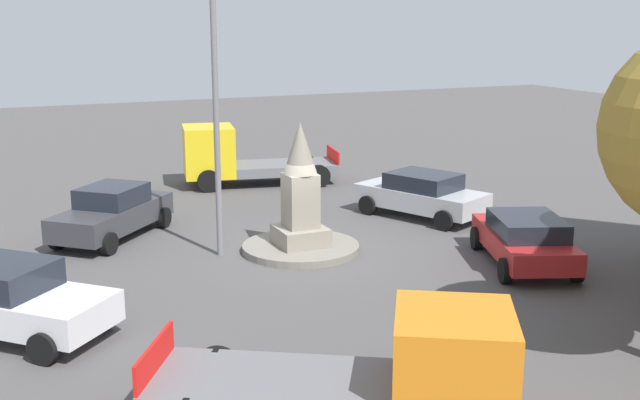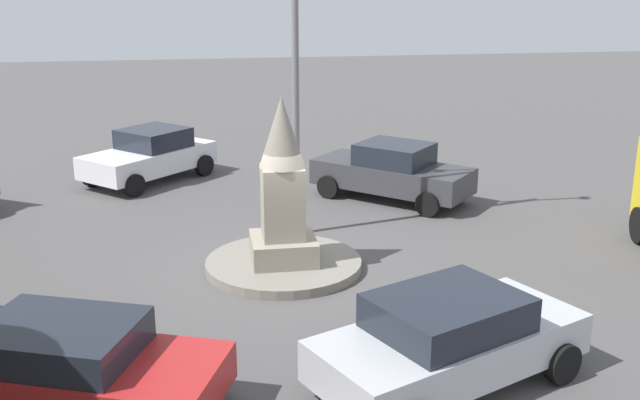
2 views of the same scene
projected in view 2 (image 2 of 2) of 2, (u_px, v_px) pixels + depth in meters
ground_plane at (284, 269)px, 15.98m from camera, size 80.00×80.00×0.00m
traffic_island at (284, 264)px, 15.95m from camera, size 3.27×3.27×0.20m
monument at (283, 189)px, 15.47m from camera, size 1.33×1.33×3.44m
streetlamp at (295, 2)px, 16.56m from camera, size 3.76×0.28×8.89m
car_red_parked_right at (72, 366)px, 10.59m from camera, size 4.49×3.14×1.36m
car_dark_grey_near_island at (392, 171)px, 20.59m from camera, size 4.28×4.12×1.56m
car_white_waiting at (150, 155)px, 22.47m from camera, size 4.05×4.07×1.53m
car_silver_far_side at (449, 339)px, 11.29m from camera, size 4.59×3.38×1.47m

